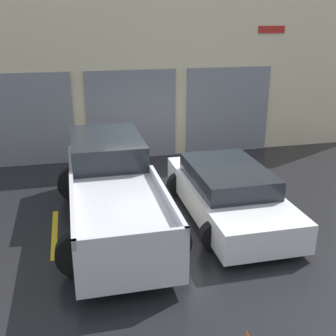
% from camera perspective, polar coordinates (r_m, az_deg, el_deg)
% --- Properties ---
extents(ground_plane, '(28.00, 28.00, 0.00)m').
position_cam_1_polar(ground_plane, '(11.21, -1.46, -3.15)').
color(ground_plane, black).
extents(shophouse_building, '(16.02, 0.68, 5.12)m').
position_cam_1_polar(shophouse_building, '(13.68, -4.45, 12.00)').
color(shophouse_building, beige).
rests_on(shophouse_building, ground).
extents(pickup_truck, '(2.48, 5.47, 1.67)m').
position_cam_1_polar(pickup_truck, '(9.38, -7.52, -2.73)').
color(pickup_truck, silver).
rests_on(pickup_truck, ground).
extents(sedan_white, '(2.21, 4.47, 1.17)m').
position_cam_1_polar(sedan_white, '(9.81, 8.11, -3.29)').
color(sedan_white, white).
rests_on(sedan_white, ground).
extents(parking_stripe_far_left, '(0.12, 2.20, 0.01)m').
position_cam_1_polar(parking_stripe_far_left, '(9.45, -15.11, -8.52)').
color(parking_stripe_far_left, gold).
rests_on(parking_stripe_far_left, ground).
extents(parking_stripe_left, '(0.12, 2.20, 0.01)m').
position_cam_1_polar(parking_stripe_left, '(9.65, 0.68, -7.12)').
color(parking_stripe_left, gold).
rests_on(parking_stripe_left, ground).
extents(parking_stripe_centre, '(0.12, 2.20, 0.01)m').
position_cam_1_polar(parking_stripe_centre, '(10.53, 14.71, -5.41)').
color(parking_stripe_centre, gold).
rests_on(parking_stripe_centre, ground).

